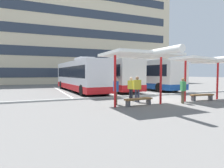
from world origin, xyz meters
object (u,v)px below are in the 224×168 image
at_px(coach_bus_1, 112,75).
at_px(waiting_shelter_0, 142,56).
at_px(bench_0, 139,100).
at_px(waiting_passenger_2, 183,89).
at_px(waiting_shelter_1, 205,61).
at_px(bench_1, 202,96).
at_px(waiting_passenger_0, 137,87).
at_px(waiting_passenger_1, 131,87).
at_px(waiting_passenger_3, 116,89).
at_px(coach_bus_0, 80,76).
at_px(coach_bus_2, 144,75).

bearing_deg(coach_bus_1, waiting_shelter_0, -103.85).
distance_m(bench_0, waiting_passenger_2, 3.18).
relative_size(waiting_shelter_1, waiting_passenger_2, 2.65).
height_order(waiting_shelter_0, bench_1, waiting_shelter_0).
xyz_separation_m(waiting_shelter_1, waiting_passenger_2, (-2.35, -0.35, -1.88)).
height_order(coach_bus_1, waiting_passenger_0, coach_bus_1).
bearing_deg(bench_1, bench_0, -178.67).
xyz_separation_m(coach_bus_1, bench_1, (2.72, -10.56, -1.42)).
relative_size(coach_bus_1, waiting_passenger_2, 6.67).
distance_m(waiting_shelter_1, waiting_passenger_1, 5.63).
relative_size(coach_bus_1, waiting_passenger_0, 6.35).
bearing_deg(bench_0, waiting_passenger_3, 144.77).
relative_size(coach_bus_0, coach_bus_1, 1.09).
bearing_deg(bench_1, waiting_shelter_1, -90.00).
distance_m(coach_bus_2, waiting_passenger_1, 10.66).
bearing_deg(coach_bus_1, coach_bus_2, -2.08).
distance_m(waiting_shelter_0, waiting_passenger_0, 2.65).
bearing_deg(waiting_shelter_1, coach_bus_0, 121.66).
bearing_deg(waiting_passenger_3, coach_bus_2, 49.92).
bearing_deg(coach_bus_0, waiting_shelter_0, -84.11).
bearing_deg(coach_bus_1, waiting_passenger_1, -103.92).
bearing_deg(waiting_passenger_1, waiting_passenger_2, -44.92).
bearing_deg(coach_bus_2, coach_bus_0, 179.94).
xyz_separation_m(coach_bus_1, waiting_passenger_1, (-2.14, -8.63, -0.78)).
bearing_deg(bench_0, coach_bus_0, 96.07).
relative_size(coach_bus_2, waiting_passenger_1, 7.03).
xyz_separation_m(coach_bus_0, waiting_passenger_3, (-0.05, -9.71, -0.69)).
distance_m(coach_bus_2, waiting_shelter_0, 12.98).
xyz_separation_m(bench_0, waiting_passenger_3, (-1.17, 0.82, 0.65)).
xyz_separation_m(waiting_passenger_0, waiting_passenger_3, (-1.81, -0.46, -0.04)).
relative_size(bench_0, bench_1, 1.03).
bearing_deg(coach_bus_2, coach_bus_1, 177.92).
relative_size(coach_bus_2, waiting_passenger_3, 6.96).
bearing_deg(bench_0, waiting_shelter_0, -90.00).
relative_size(bench_1, waiting_passenger_2, 1.13).
bearing_deg(bench_1, waiting_shelter_0, -175.14).
relative_size(waiting_shelter_1, waiting_passenger_1, 2.63).
xyz_separation_m(waiting_shelter_1, waiting_passenger_0, (-4.79, 1.38, -1.82)).
bearing_deg(waiting_passenger_0, waiting_shelter_1, -16.07).
height_order(coach_bus_2, bench_0, coach_bus_2).
relative_size(coach_bus_2, waiting_shelter_0, 2.25).
bearing_deg(waiting_passenger_2, coach_bus_1, 91.89).
xyz_separation_m(waiting_passenger_1, waiting_passenger_3, (-1.74, -1.23, 0.01)).
height_order(waiting_passenger_2, waiting_passenger_3, waiting_passenger_3).
height_order(waiting_passenger_1, waiting_passenger_2, waiting_passenger_1).
relative_size(bench_0, waiting_passenger_3, 1.14).
distance_m(waiting_shelter_0, waiting_passenger_3, 2.62).
distance_m(waiting_passenger_0, waiting_passenger_3, 1.87).
bearing_deg(waiting_passenger_0, coach_bus_2, 55.51).
xyz_separation_m(waiting_shelter_1, waiting_passenger_1, (-4.86, 2.15, -1.87)).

